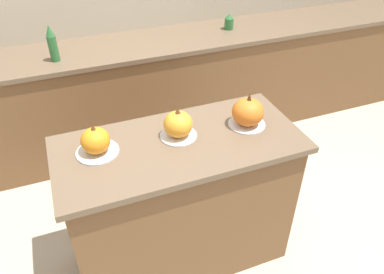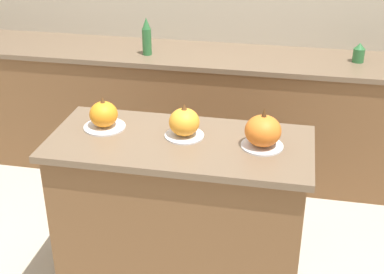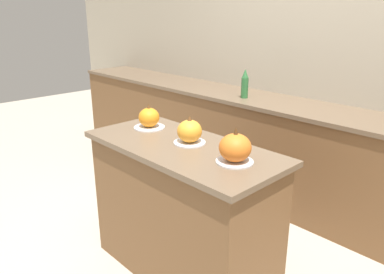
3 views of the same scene
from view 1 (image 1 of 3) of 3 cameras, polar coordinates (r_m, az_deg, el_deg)
The scene contains 8 objects.
ground_plane at distance 2.59m, azimuth -1.48°, elevation -17.18°, with size 12.00×12.00×0.00m, color #BCB29E.
kitchen_island at distance 2.24m, azimuth -1.66°, elevation -10.14°, with size 1.30×0.60×0.92m.
back_counter at distance 3.27m, azimuth -9.68°, elevation 6.03°, with size 6.00×0.60×0.93m.
pumpkin_cake_left at distance 1.89m, azimuth -14.46°, elevation -0.70°, with size 0.21×0.21×0.17m.
pumpkin_cake_center at distance 1.94m, azimuth -2.12°, elevation 1.83°, with size 0.20×0.20×0.17m.
pumpkin_cake_right at distance 2.05m, azimuth 8.51°, elevation 3.68°, with size 0.20×0.20×0.20m.
bottle_tall at distance 2.89m, azimuth -20.51°, elevation 13.14°, with size 0.06×0.06×0.26m.
bottle_short at distance 3.35m, azimuth 5.67°, elevation 17.08°, with size 0.08×0.08×0.13m.
Camera 1 is at (-0.50, -1.46, 2.08)m, focal length 35.00 mm.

